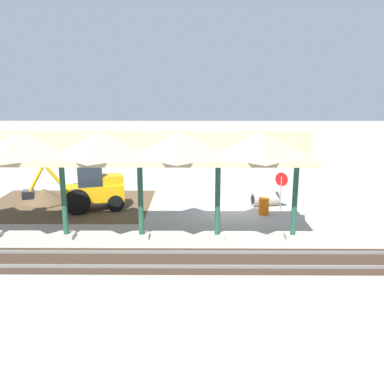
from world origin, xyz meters
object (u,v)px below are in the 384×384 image
at_px(traffic_barrel, 264,206).
at_px(concrete_pipe, 265,199).
at_px(stop_sign, 281,183).
at_px(backhoe, 91,188).

bearing_deg(traffic_barrel, concrete_pipe, -101.18).
height_order(stop_sign, concrete_pipe, stop_sign).
distance_m(stop_sign, concrete_pipe, 1.64).
bearing_deg(backhoe, traffic_barrel, 175.32).
bearing_deg(concrete_pipe, traffic_barrel, 78.82).
distance_m(backhoe, concrete_pipe, 9.91).
bearing_deg(traffic_barrel, stop_sign, -145.00).
height_order(backhoe, concrete_pipe, backhoe).
xyz_separation_m(stop_sign, backhoe, (10.54, -0.05, -0.29)).
relative_size(stop_sign, concrete_pipe, 1.31).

